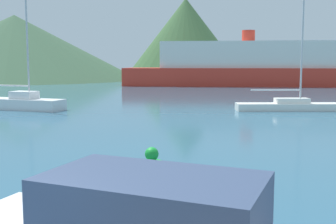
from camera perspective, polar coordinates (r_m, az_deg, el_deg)
name	(u,v)px	position (r m, az deg, el deg)	size (l,w,h in m)	color
sailboat_inner	(292,104)	(29.68, 16.43, 1.00)	(7.61, 2.46, 10.18)	white
sailboat_middle	(24,102)	(30.63, -18.87, 1.26)	(5.93, 2.83, 8.24)	white
ferry_distant	(248,67)	(60.98, 10.75, 6.07)	(34.98, 7.91, 7.78)	red
buoy_marker	(152,160)	(12.75, -2.22, -6.56)	(0.60, 0.60, 0.69)	green
hill_west	(15,47)	(88.06, -19.97, 8.22)	(48.05, 48.05, 12.47)	#38563D
hill_central	(186,39)	(83.12, 2.39, 9.83)	(24.29, 24.29, 15.66)	#3D6038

